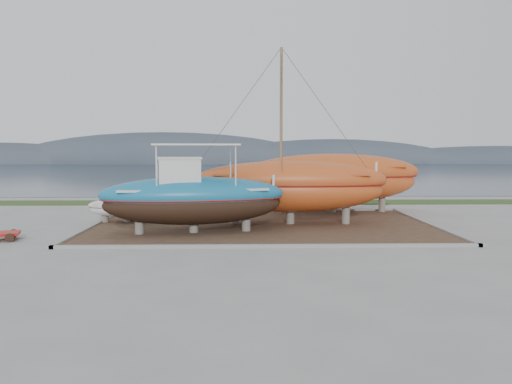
{
  "coord_description": "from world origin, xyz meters",
  "views": [
    {
      "loc": [
        -1.0,
        -22.95,
        4.21
      ],
      "look_at": [
        -0.36,
        4.0,
        1.85
      ],
      "focal_mm": 35.0,
      "sensor_mm": 36.0,
      "label": 1
    }
  ],
  "objects_px": {
    "blue_caique": "(193,188)",
    "orange_sailboat": "(291,137)",
    "white_dinghy": "(127,210)",
    "orange_bare_hull": "(333,184)"
  },
  "relations": [
    {
      "from": "white_dinghy",
      "to": "orange_sailboat",
      "type": "bearing_deg",
      "value": -5.85
    },
    {
      "from": "orange_sailboat",
      "to": "orange_bare_hull",
      "type": "distance_m",
      "value": 6.6
    },
    {
      "from": "blue_caique",
      "to": "white_dinghy",
      "type": "bearing_deg",
      "value": 129.8
    },
    {
      "from": "blue_caique",
      "to": "orange_sailboat",
      "type": "bearing_deg",
      "value": 19.54
    },
    {
      "from": "blue_caique",
      "to": "orange_bare_hull",
      "type": "distance_m",
      "value": 11.33
    },
    {
      "from": "white_dinghy",
      "to": "orange_sailboat",
      "type": "height_order",
      "value": "orange_sailboat"
    },
    {
      "from": "white_dinghy",
      "to": "orange_bare_hull",
      "type": "relative_size",
      "value": 0.39
    },
    {
      "from": "blue_caique",
      "to": "orange_sailboat",
      "type": "relative_size",
      "value": 0.86
    },
    {
      "from": "blue_caique",
      "to": "orange_bare_hull",
      "type": "xyz_separation_m",
      "value": [
        8.31,
        7.69,
        -0.34
      ]
    },
    {
      "from": "blue_caique",
      "to": "orange_sailboat",
      "type": "height_order",
      "value": "orange_sailboat"
    }
  ]
}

